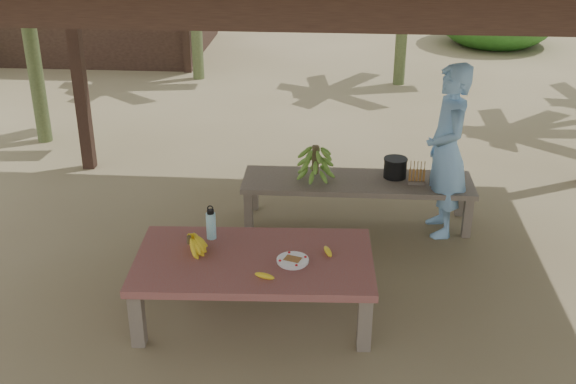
# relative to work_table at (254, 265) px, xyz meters

# --- Properties ---
(ground) EXTENTS (80.00, 80.00, 0.00)m
(ground) POSITION_rel_work_table_xyz_m (0.54, 0.52, -0.43)
(ground) COLOR brown
(ground) RESTS_ON ground
(work_table) EXTENTS (1.84, 1.08, 0.50)m
(work_table) POSITION_rel_work_table_xyz_m (0.00, 0.00, 0.00)
(work_table) COLOR brown
(work_table) RESTS_ON ground
(bench) EXTENTS (2.20, 0.62, 0.45)m
(bench) POSITION_rel_work_table_xyz_m (0.80, 1.65, -0.04)
(bench) COLOR brown
(bench) RESTS_ON ground
(ripe_banana_bunch) EXTENTS (0.32, 0.30, 0.16)m
(ripe_banana_bunch) POSITION_rel_work_table_xyz_m (-0.50, 0.05, 0.14)
(ripe_banana_bunch) COLOR yellow
(ripe_banana_bunch) RESTS_ON work_table
(plate) EXTENTS (0.24, 0.24, 0.04)m
(plate) POSITION_rel_work_table_xyz_m (0.30, -0.05, 0.08)
(plate) COLOR white
(plate) RESTS_ON work_table
(loose_banana_front) EXTENTS (0.15, 0.06, 0.04)m
(loose_banana_front) POSITION_rel_work_table_xyz_m (0.11, -0.29, 0.09)
(loose_banana_front) COLOR yellow
(loose_banana_front) RESTS_ON work_table
(loose_banana_side) EXTENTS (0.10, 0.14, 0.04)m
(loose_banana_side) POSITION_rel_work_table_xyz_m (0.56, 0.10, 0.09)
(loose_banana_side) COLOR yellow
(loose_banana_side) RESTS_ON work_table
(water_flask) EXTENTS (0.08, 0.08, 0.29)m
(water_flask) POSITION_rel_work_table_xyz_m (-0.37, 0.29, 0.19)
(water_flask) COLOR #41B4CC
(water_flask) RESTS_ON work_table
(green_banana_stalk) EXTENTS (0.31, 0.31, 0.36)m
(green_banana_stalk) POSITION_rel_work_table_xyz_m (0.40, 1.64, 0.19)
(green_banana_stalk) COLOR #598C2D
(green_banana_stalk) RESTS_ON bench
(cooking_pot) EXTENTS (0.22, 0.22, 0.19)m
(cooking_pot) POSITION_rel_work_table_xyz_m (1.16, 1.75, 0.11)
(cooking_pot) COLOR black
(cooking_pot) RESTS_ON bench
(skewer_rack) EXTENTS (0.18, 0.08, 0.24)m
(skewer_rack) POSITION_rel_work_table_xyz_m (1.36, 1.60, 0.14)
(skewer_rack) COLOR #A57F47
(skewer_rack) RESTS_ON bench
(woman) EXTENTS (0.46, 0.64, 1.64)m
(woman) POSITION_rel_work_table_xyz_m (1.60, 1.52, 0.38)
(woman) COLOR #77AAE1
(woman) RESTS_ON ground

